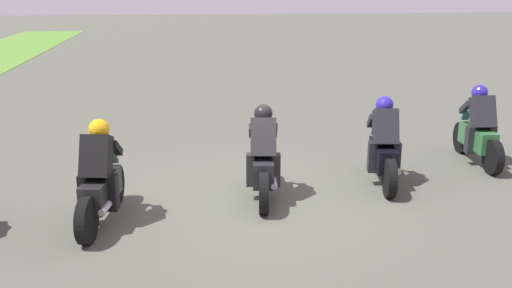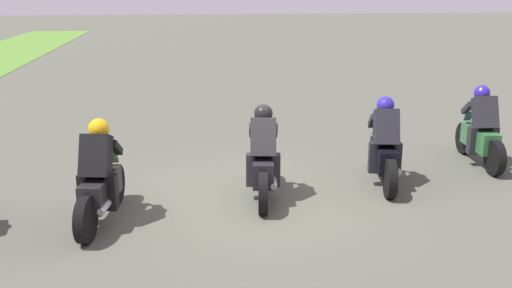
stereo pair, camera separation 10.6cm
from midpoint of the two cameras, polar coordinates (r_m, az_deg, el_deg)
name	(u,v)px [view 2 (the right image)]	position (r m, az deg, el deg)	size (l,w,h in m)	color
ground_plane	(258,196)	(9.35, 0.55, -5.24)	(120.00, 120.00, 0.00)	#4D5044
rider_lane_a	(481,132)	(11.68, 21.77, 1.09)	(2.04, 0.56, 1.51)	black
rider_lane_b	(384,149)	(10.02, 12.98, -0.46)	(2.03, 0.61, 1.51)	black
rider_lane_c	(263,160)	(9.13, 1.07, -1.63)	(2.04, 0.59, 1.51)	black
rider_lane_d	(100,181)	(8.46, -14.96, -3.57)	(2.03, 0.61, 1.51)	black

